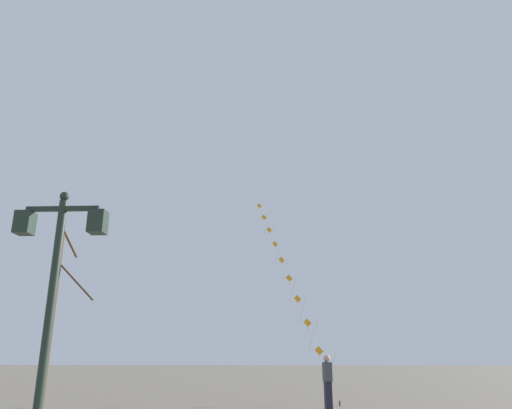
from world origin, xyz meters
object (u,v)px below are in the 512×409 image
object	(u,v)px
twin_lantern_lamp_post	(55,267)
bare_tree	(51,320)
kite_flyer	(328,381)
kite_train	(286,270)

from	to	relation	value
twin_lantern_lamp_post	bare_tree	distance (m)	5.53
twin_lantern_lamp_post	kite_flyer	size ratio (longest dim) A/B	2.59
kite_flyer	bare_tree	bearing A→B (deg)	108.47
bare_tree	kite_train	bearing A→B (deg)	61.23
twin_lantern_lamp_post	bare_tree	size ratio (longest dim) A/B	0.86
kite_train	bare_tree	bearing A→B (deg)	-118.77
twin_lantern_lamp_post	bare_tree	world-z (taller)	bare_tree
twin_lantern_lamp_post	kite_flyer	xyz separation A→B (m)	(5.34, 8.95, -2.19)
kite_train	kite_flyer	world-z (taller)	kite_train
twin_lantern_lamp_post	bare_tree	bearing A→B (deg)	114.82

